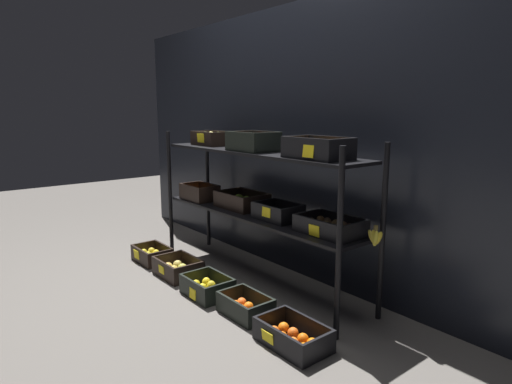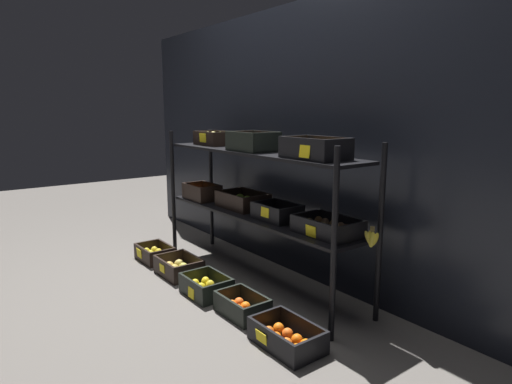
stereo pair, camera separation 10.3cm
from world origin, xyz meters
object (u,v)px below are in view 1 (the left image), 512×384
crate_ground_apple_gold (178,269)px  crate_ground_center_lemon (207,288)px  crate_ground_rightmost_tangerine (293,337)px  crate_ground_tangerine (246,307)px  crate_ground_lemon (152,255)px  display_rack (258,184)px

crate_ground_apple_gold → crate_ground_center_lemon: (0.43, -0.02, 0.00)m
crate_ground_rightmost_tangerine → crate_ground_tangerine: bearing=177.5°
crate_ground_lemon → crate_ground_center_lemon: size_ratio=0.99×
crate_ground_lemon → crate_ground_apple_gold: bearing=1.8°
display_rack → crate_ground_apple_gold: (-0.44, -0.40, -0.65)m
crate_ground_apple_gold → crate_ground_lemon: bearing=-178.2°
crate_ground_lemon → crate_ground_tangerine: bearing=0.9°
display_rack → crate_ground_tangerine: (0.36, -0.39, -0.65)m
display_rack → crate_ground_center_lemon: bearing=-92.0°
crate_ground_apple_gold → crate_ground_center_lemon: 0.43m
display_rack → crate_ground_center_lemon: (-0.01, -0.42, -0.65)m
crate_ground_apple_gold → crate_ground_rightmost_tangerine: 1.23m
crate_ground_tangerine → crate_ground_rightmost_tangerine: size_ratio=0.85×
crate_ground_center_lemon → crate_ground_tangerine: bearing=4.0°
crate_ground_apple_gold → crate_ground_center_lemon: bearing=-2.7°
crate_ground_rightmost_tangerine → crate_ground_center_lemon: bearing=-179.4°
crate_ground_apple_gold → crate_ground_rightmost_tangerine: bearing=-0.6°
crate_ground_lemon → crate_ground_tangerine: (1.21, 0.02, -0.00)m
crate_ground_lemon → crate_ground_rightmost_tangerine: 1.63m
display_rack → crate_ground_rightmost_tangerine: display_rack is taller
crate_ground_apple_gold → crate_ground_tangerine: bearing=0.4°
crate_ground_apple_gold → crate_ground_tangerine: crate_ground_apple_gold is taller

